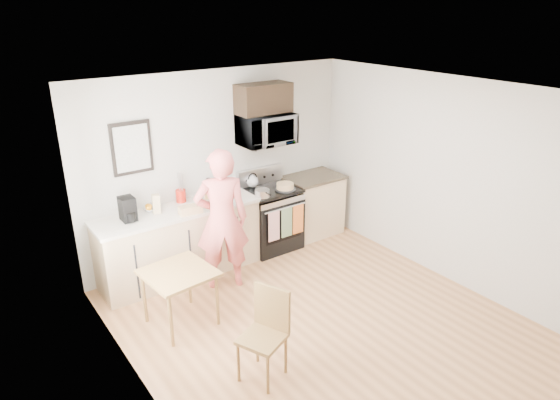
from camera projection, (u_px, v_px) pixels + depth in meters
floor at (325, 326)px, 5.61m from camera, size 4.60×4.60×0.00m
back_wall at (219, 165)px, 6.86m from camera, size 4.00×0.04×2.60m
front_wall at (551, 333)px, 3.40m from camera, size 4.00×0.04×2.60m
left_wall at (143, 280)px, 4.05m from camera, size 0.04×4.60×2.60m
right_wall at (451, 182)px, 6.22m from camera, size 0.04×4.60×2.60m
ceiling at (334, 94)px, 4.65m from camera, size 4.00×4.60×0.04m
window at (111, 218)px, 4.58m from camera, size 0.06×1.40×1.50m
cabinet_left at (180, 244)px, 6.52m from camera, size 2.10×0.60×0.90m
countertop_left at (177, 211)px, 6.35m from camera, size 2.14×0.64×0.04m
cabinet_right at (312, 206)px, 7.73m from camera, size 0.84×0.60×0.90m
countertop_right at (313, 177)px, 7.56m from camera, size 0.88×0.64×0.04m
range at (271, 219)px, 7.28m from camera, size 0.76×0.70×1.16m
microwave at (266, 129)px, 6.87m from camera, size 0.76×0.51×0.42m
upper_cabinet at (264, 98)px, 6.75m from camera, size 0.76×0.35×0.40m
wall_art at (132, 148)px, 6.03m from camera, size 0.50×0.04×0.65m
wall_trivet at (223, 165)px, 6.88m from camera, size 0.20×0.02×0.20m
person at (222, 220)px, 6.12m from camera, size 0.78×0.66×1.81m
dining_table at (179, 278)px, 5.46m from camera, size 0.71×0.71×0.66m
chair at (269, 319)px, 4.74m from camera, size 0.54×0.51×0.92m
knife_block at (210, 192)px, 6.64m from camera, size 0.15×0.16×0.20m
utensil_crock at (180, 190)px, 6.52m from camera, size 0.13×0.13×0.40m
fruit_bowl at (151, 208)px, 6.29m from camera, size 0.25×0.25×0.09m
milk_carton at (156, 204)px, 6.19m from camera, size 0.11×0.11×0.24m
coffee_maker at (128, 210)px, 5.97m from camera, size 0.17×0.25×0.30m
bread_bag at (190, 210)px, 6.20m from camera, size 0.30×0.17×0.10m
cake at (285, 187)px, 7.02m from camera, size 0.29×0.29×0.10m
kettle at (253, 181)px, 7.11m from camera, size 0.17×0.17×0.21m
pot at (262, 193)px, 6.77m from camera, size 0.20×0.34×0.10m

